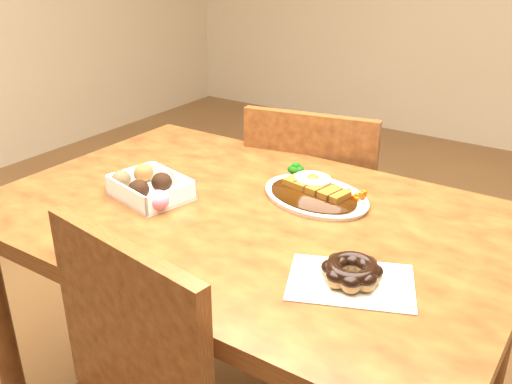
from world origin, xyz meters
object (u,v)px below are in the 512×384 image
Objects in this scene: table at (247,249)px; chair_far at (317,219)px; katsu_curry_plate at (315,192)px; pon_de_ring at (352,272)px; donut_box at (148,186)px.

table is 1.38× the size of chair_far.
chair_far is at bearing 115.93° from katsu_curry_plate.
pon_de_ring is at bearing -51.44° from katsu_curry_plate.
donut_box is at bearing -147.39° from katsu_curry_plate.
pon_de_ring is (0.42, -0.67, 0.29)m from chair_far.
chair_far reaches higher than pon_de_ring.
pon_de_ring is (0.33, -0.14, 0.12)m from table.
katsu_curry_plate is at bearing 128.56° from pon_de_ring.
pon_de_ring reaches higher than table.
chair_far reaches higher than donut_box.
table is 3.78× the size of katsu_curry_plate.
katsu_curry_plate reaches higher than donut_box.
donut_box is (-0.25, -0.06, 0.12)m from table.
katsu_curry_plate is (0.19, -0.38, 0.29)m from chair_far.
chair_far is 0.84m from pon_de_ring.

